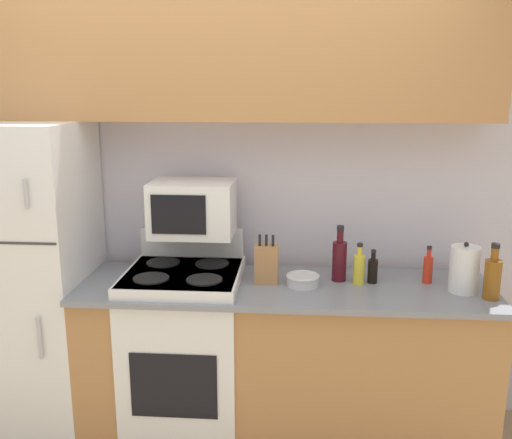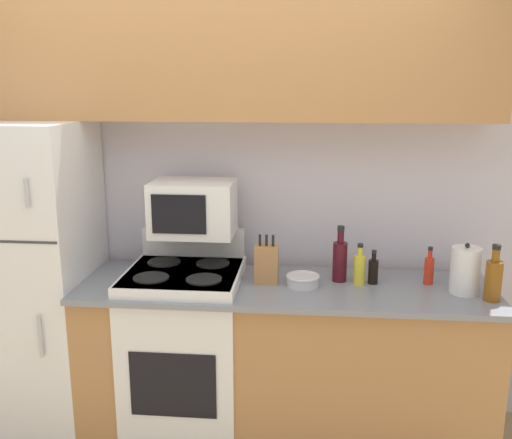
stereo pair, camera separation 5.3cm
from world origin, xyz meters
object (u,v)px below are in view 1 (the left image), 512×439
object	(u,v)px
knife_block	(266,264)
bottle_whiskey	(492,277)
bottle_hot_sauce	(428,268)
kettle	(464,269)
bowl	(303,280)
stove	(185,352)
bottle_soy_sauce	(373,270)
refrigerator	(23,281)
bottle_wine_red	(339,259)
bottle_cooking_spray	(359,268)
microwave	(193,208)

from	to	relation	value
knife_block	bottle_whiskey	bearing A→B (deg)	-7.78
bottle_hot_sauce	kettle	size ratio (longest dim) A/B	0.77
knife_block	bowl	xyz separation A→B (m)	(0.19, -0.04, -0.07)
stove	bottle_soy_sauce	xyz separation A→B (m)	(1.00, 0.06, 0.48)
knife_block	stove	bearing A→B (deg)	-177.06
bottle_hot_sauce	kettle	xyz separation A→B (m)	(0.15, -0.12, 0.04)
bowl	bottle_soy_sauce	distance (m)	0.37
bowl	bottle_hot_sauce	world-z (taller)	bottle_hot_sauce
refrigerator	kettle	bearing A→B (deg)	-1.79
bottle_soy_sauce	bottle_whiskey	xyz separation A→B (m)	(0.55, -0.19, 0.04)
bottle_wine_red	bottle_whiskey	xyz separation A→B (m)	(0.72, -0.21, -0.01)
bottle_wine_red	bottle_cooking_spray	xyz separation A→B (m)	(0.10, -0.05, -0.03)
refrigerator	bottle_soy_sauce	xyz separation A→B (m)	(1.90, 0.02, 0.11)
microwave	knife_block	distance (m)	0.50
bottle_wine_red	bottle_hot_sauce	bearing A→B (deg)	-0.33
stove	bottle_wine_red	world-z (taller)	bottle_wine_red
bottle_whiskey	bottle_wine_red	bearing A→B (deg)	163.53
bottle_hot_sauce	kettle	world-z (taller)	kettle
bottle_whiskey	bottle_cooking_spray	bearing A→B (deg)	164.92
bottle_soy_sauce	kettle	bearing A→B (deg)	-12.49
knife_block	bottle_cooking_spray	distance (m)	0.48
bottle_wine_red	knife_block	bearing A→B (deg)	-170.78
bottle_cooking_spray	bowl	bearing A→B (deg)	-169.60
microwave	bowl	bearing A→B (deg)	-13.82
bottle_soy_sauce	bottle_cooking_spray	bearing A→B (deg)	-163.39
refrigerator	stove	size ratio (longest dim) A/B	1.55
stove	bottle_whiskey	distance (m)	1.63
bottle_wine_red	kettle	world-z (taller)	bottle_wine_red
bowl	kettle	distance (m)	0.81
bottle_cooking_spray	refrigerator	bearing A→B (deg)	-179.94
bottle_cooking_spray	kettle	size ratio (longest dim) A/B	0.85
bottle_whiskey	refrigerator	bearing A→B (deg)	176.13
refrigerator	stove	bearing A→B (deg)	-2.35
stove	bottle_whiskey	world-z (taller)	bottle_whiskey
bottle_hot_sauce	bottle_whiskey	xyz separation A→B (m)	(0.26, -0.21, 0.03)
refrigerator	bottle_wine_red	bearing A→B (deg)	1.59
bowl	bottle_cooking_spray	size ratio (longest dim) A/B	0.80
bowl	bottle_cooking_spray	world-z (taller)	bottle_cooking_spray
bowl	bottle_soy_sauce	size ratio (longest dim) A/B	0.97
knife_block	kettle	distance (m)	1.00
refrigerator	bottle_soy_sauce	bearing A→B (deg)	0.73
microwave	bottle_hot_sauce	bearing A→B (deg)	-2.30
bottle_cooking_spray	kettle	distance (m)	0.52
bottle_soy_sauce	bottle_whiskey	bearing A→B (deg)	-19.08
microwave	bottle_hot_sauce	world-z (taller)	microwave
refrigerator	knife_block	size ratio (longest dim) A/B	6.60
stove	kettle	bearing A→B (deg)	-1.44
knife_block	bottle_cooking_spray	world-z (taller)	knife_block
refrigerator	bottle_wine_red	size ratio (longest dim) A/B	5.77
stove	bottle_whiskey	size ratio (longest dim) A/B	3.99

